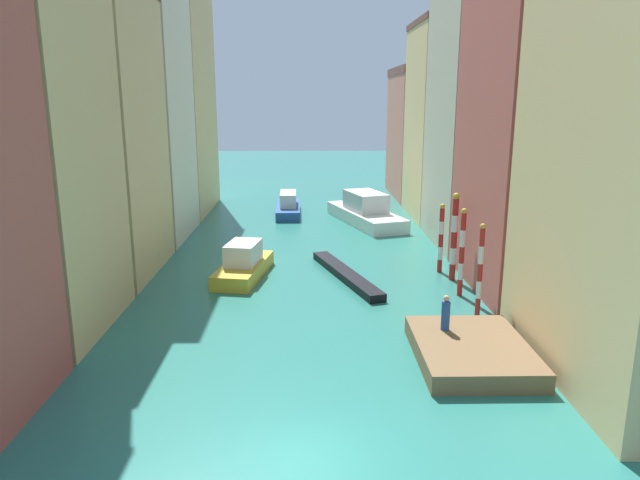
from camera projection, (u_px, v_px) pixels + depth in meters
ground_plane at (308, 248)px, 40.80m from camera, size 154.00×154.00×0.00m
building_left_1 at (16, 106)px, 24.40m from camera, size 6.30×8.12×19.73m
building_left_2 at (95, 132)px, 33.41m from camera, size 6.30×9.11×16.58m
building_left_3 at (138, 84)px, 41.92m from camera, size 6.30×9.15×22.31m
building_left_4 at (172, 99)px, 52.22m from camera, size 6.30×11.47×20.29m
building_right_1 at (540, 98)px, 30.39m from camera, size 6.30×10.21×20.41m
building_right_2 at (483, 112)px, 40.31m from camera, size 6.30×9.74×18.46m
building_right_3 at (449, 121)px, 50.09m from camera, size 6.30×9.87×16.52m
building_right_4 at (423, 133)px, 61.31m from camera, size 6.30×12.23×13.27m
waterfront_dock at (471, 351)px, 23.35m from camera, size 4.37×5.88×0.76m
person_on_dock at (446, 314)px, 24.35m from camera, size 0.36×0.36×1.52m
mooring_pole_0 at (480, 269)px, 27.72m from camera, size 0.27×0.27×4.53m
mooring_pole_1 at (462, 252)px, 30.51m from camera, size 0.30×0.30×4.71m
mooring_pole_2 at (454, 236)px, 33.15m from camera, size 0.38×0.38×5.06m
mooring_pole_3 at (441, 237)px, 34.76m from camera, size 0.31×0.31×4.17m
vaporetto_white at (365, 212)px, 48.85m from camera, size 6.12×10.67×2.61m
gondola_black at (346, 274)px, 33.98m from camera, size 3.71×8.98×0.45m
motorboat_0 at (244, 264)px, 34.14m from camera, size 3.17×6.39×2.07m
motorboat_1 at (288, 206)px, 52.61m from camera, size 2.21×7.38×1.99m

